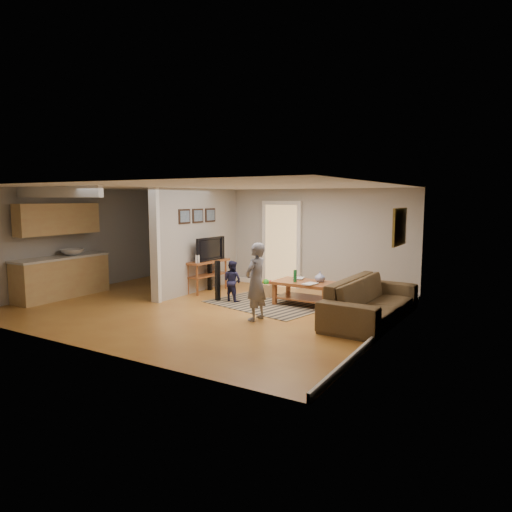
# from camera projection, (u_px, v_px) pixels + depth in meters

# --- Properties ---
(ground) EXTENTS (7.50, 7.50, 0.00)m
(ground) POSITION_uv_depth(u_px,v_px,m) (203.00, 308.00, 9.48)
(ground) COLOR #985A26
(ground) RESTS_ON ground
(room_shell) EXTENTS (7.54, 6.02, 2.52)m
(room_shell) POSITION_uv_depth(u_px,v_px,m) (176.00, 235.00, 10.20)
(room_shell) COLOR #A8A4A1
(room_shell) RESTS_ON ground
(area_rug) EXTENTS (2.75, 2.26, 0.01)m
(area_rug) POSITION_uv_depth(u_px,v_px,m) (269.00, 303.00, 9.85)
(area_rug) COLOR black
(area_rug) RESTS_ON ground
(sofa) EXTENTS (1.15, 2.71, 0.78)m
(sofa) POSITION_uv_depth(u_px,v_px,m) (371.00, 321.00, 8.48)
(sofa) COLOR #4F3D27
(sofa) RESTS_ON ground
(coffee_table) EXTENTS (1.33, 0.81, 0.77)m
(coffee_table) POSITION_uv_depth(u_px,v_px,m) (306.00, 287.00, 9.65)
(coffee_table) COLOR brown
(coffee_table) RESTS_ON ground
(tv_console) EXTENTS (0.55, 1.25, 1.05)m
(tv_console) POSITION_uv_depth(u_px,v_px,m) (207.00, 263.00, 11.08)
(tv_console) COLOR brown
(tv_console) RESTS_ON ground
(speaker_left) EXTENTS (0.11, 0.11, 0.90)m
(speaker_left) POSITION_uv_depth(u_px,v_px,m) (218.00, 281.00, 10.09)
(speaker_left) COLOR black
(speaker_left) RESTS_ON ground
(speaker_right) EXTENTS (0.12, 0.12, 0.98)m
(speaker_right) POSITION_uv_depth(u_px,v_px,m) (210.00, 270.00, 11.29)
(speaker_right) COLOR black
(speaker_right) RESTS_ON ground
(toy_basket) EXTENTS (0.46, 0.46, 0.41)m
(toy_basket) POSITION_uv_depth(u_px,v_px,m) (267.00, 289.00, 10.60)
(toy_basket) COLOR olive
(toy_basket) RESTS_ON ground
(child) EXTENTS (0.38, 0.55, 1.45)m
(child) POSITION_uv_depth(u_px,v_px,m) (256.00, 320.00, 8.54)
(child) COLOR slate
(child) RESTS_ON ground
(toddler) EXTENTS (0.48, 0.40, 0.91)m
(toddler) POSITION_uv_depth(u_px,v_px,m) (232.00, 301.00, 10.10)
(toddler) COLOR #1B1B39
(toddler) RESTS_ON ground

